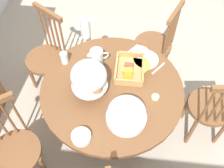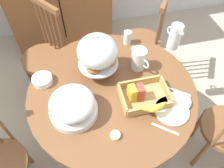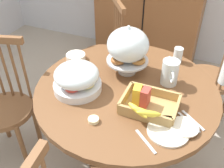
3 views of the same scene
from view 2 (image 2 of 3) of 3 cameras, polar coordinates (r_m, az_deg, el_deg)
ground_plane at (r=2.13m, az=1.35°, el=-13.47°), size 10.00×10.00×0.00m
dining_table at (r=1.68m, az=0.00°, el=-5.76°), size 1.16×1.16×0.74m
windsor_chair_near_window at (r=2.21m, az=-17.12°, el=6.77°), size 0.46×0.46×0.97m
windsor_chair_host_seat at (r=2.30m, az=8.28°, el=10.84°), size 0.46×0.46×0.97m
pastry_stand_with_dome at (r=1.45m, az=-3.81°, el=8.24°), size 0.28×0.28×0.34m
fruit_platter_covered at (r=1.34m, az=-10.28°, el=-5.58°), size 0.30×0.30×0.18m
orange_juice_pitcher at (r=1.58m, az=6.97°, el=6.29°), size 0.11×0.18×0.17m
milk_pitcher at (r=1.80m, az=16.07°, el=11.65°), size 0.09×0.18×0.21m
cereal_basket at (r=1.42m, az=8.27°, el=-3.38°), size 0.32×0.30×0.12m
china_plate_large at (r=1.44m, az=15.38°, el=-6.76°), size 0.22×0.22×0.01m
china_plate_small at (r=1.48m, az=17.25°, el=-4.24°), size 0.15×0.15×0.01m
cereal_bowl at (r=1.59m, az=-17.77°, el=1.05°), size 0.14×0.14×0.04m
drinking_glass at (r=1.79m, az=4.07°, el=12.07°), size 0.06×0.06×0.11m
butter_dish at (r=1.31m, az=0.87°, el=-13.30°), size 0.06×0.06×0.02m
table_knife at (r=1.53m, az=16.77°, el=-2.73°), size 0.14×0.12×0.01m
dinner_fork at (r=1.55m, az=17.05°, el=-1.91°), size 0.14×0.12×0.01m
soup_spoon at (r=1.37m, az=13.76°, el=-11.39°), size 0.14×0.12×0.01m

